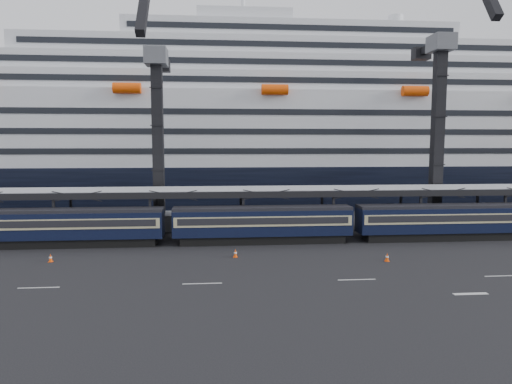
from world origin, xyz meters
TOP-DOWN VIEW (x-y plane):
  - ground at (0.00, 0.00)m, footprint 260.00×260.00m
  - lane_markings at (8.15, -5.23)m, footprint 111.00×4.27m
  - train at (-4.65, 10.00)m, footprint 133.05×3.00m
  - canopy at (0.00, 14.00)m, footprint 130.00×6.25m
  - cruise_ship at (-1.08, 45.99)m, footprint 214.09×28.84m
  - crane_dark_near at (-20.00, 18.59)m, footprint 4.50×17.75m
  - crane_dark_mid at (15.00, 17.59)m, footprint 4.50×18.24m
  - traffic_cone_c at (-27.82, 3.65)m, footprint 0.38×0.38m
  - traffic_cone_d at (-11.17, 3.96)m, footprint 0.40×0.40m
  - traffic_cone_e at (2.45, 1.32)m, footprint 0.39×0.39m

SIDE VIEW (x-z plane):
  - ground at x=0.00m, z-range 0.00..0.00m
  - lane_markings at x=8.15m, z-range 0.00..0.02m
  - traffic_cone_c at x=-27.82m, z-range 0.00..0.76m
  - traffic_cone_e at x=2.45m, z-range -0.01..0.78m
  - traffic_cone_d at x=-11.17m, z-range -0.01..0.80m
  - train at x=-4.65m, z-range 0.18..4.23m
  - canopy at x=0.00m, z-range 2.49..8.01m
  - crane_dark_near at x=-20.00m, z-range -5.61..29.47m
  - cruise_ship at x=-1.08m, z-range -4.66..29.34m
  - crane_dark_mid at x=15.00m, z-range -6.46..33.18m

